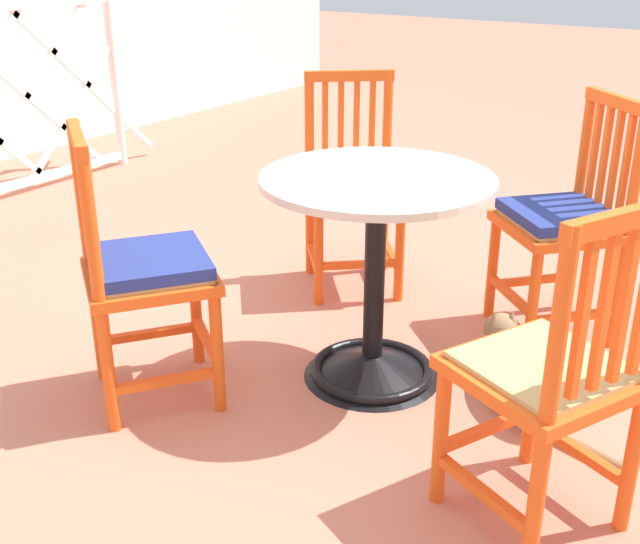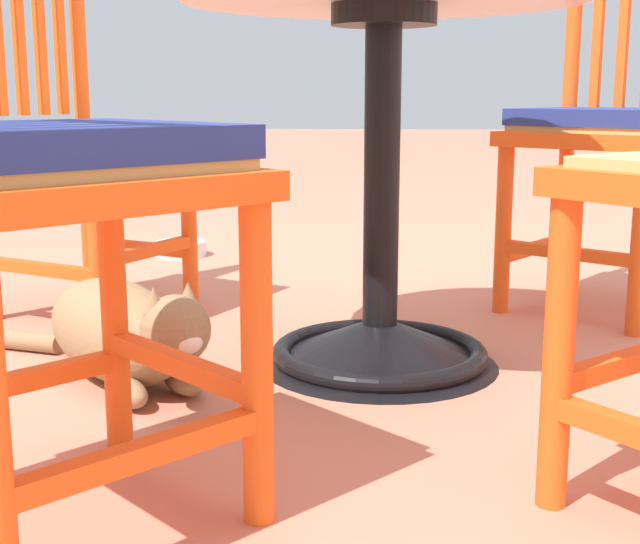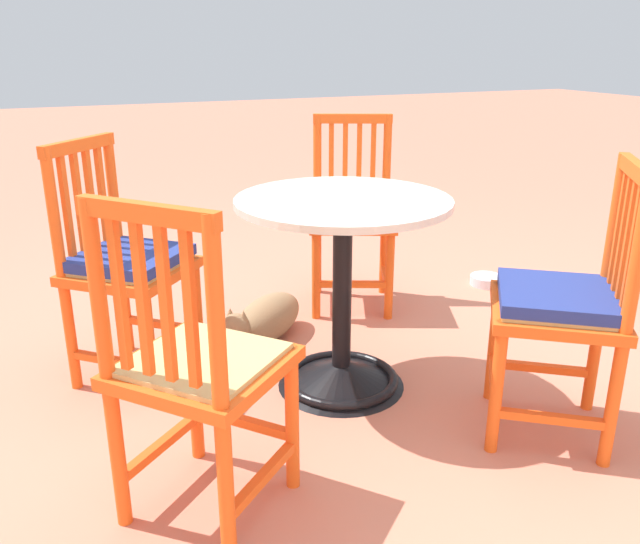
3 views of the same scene
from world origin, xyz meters
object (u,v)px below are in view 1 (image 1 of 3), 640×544
Objects in this scene: orange_chair_facing_out at (143,273)px; orange_chair_tucked_in at (552,378)px; cafe_table at (374,303)px; tabby_cat at (520,373)px; orange_chair_at_corner at (565,223)px; orange_chair_by_planter at (353,190)px.

orange_chair_facing_out and orange_chair_tucked_in have the same top height.
tabby_cat is (0.15, -0.48, -0.19)m from cafe_table.
orange_chair_tucked_in is 1.49× the size of tabby_cat.
orange_chair_tucked_in is (0.12, -1.29, -0.01)m from orange_chair_facing_out.
cafe_table is 0.83× the size of orange_chair_facing_out.
orange_chair_facing_out is 1.00× the size of orange_chair_at_corner.
orange_chair_at_corner is (1.10, 0.33, 0.01)m from orange_chair_tucked_in.
orange_chair_facing_out is 1.28m from tabby_cat.
tabby_cat is at bearing -72.86° from cafe_table.
tabby_cat is (-0.50, -0.97, -0.34)m from orange_chair_by_planter.
cafe_table is at bearing 107.14° from tabby_cat.
orange_chair_by_planter is at bearing -3.06° from orange_chair_facing_out.
orange_chair_tucked_in is at bearing -130.42° from orange_chair_by_planter.
orange_chair_tucked_in is (-0.40, -0.74, 0.15)m from cafe_table.
orange_chair_at_corner is at bearing 16.81° from orange_chair_tucked_in.
orange_chair_tucked_in is 1.15m from orange_chair_at_corner.
cafe_table is at bearing -46.88° from orange_chair_facing_out.
orange_chair_facing_out reaches higher than tabby_cat.
orange_chair_facing_out is (-0.52, 0.55, 0.16)m from cafe_table.
cafe_table is 0.83m from orange_chair_at_corner.
tabby_cat is (0.67, -1.03, -0.35)m from orange_chair_facing_out.
orange_chair_by_planter is at bearing 37.14° from cafe_table.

